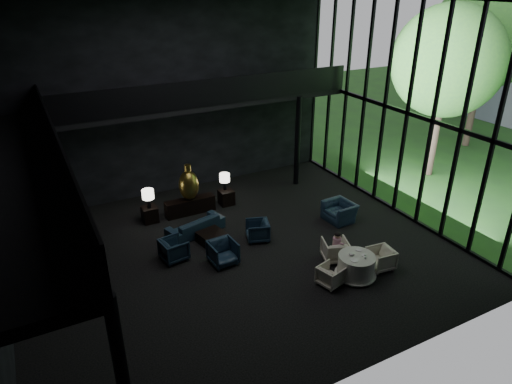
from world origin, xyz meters
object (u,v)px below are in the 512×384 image
side_table_right (226,197)px  coffee_table (212,238)px  lounge_armchair_south (223,250)px  lounge_armchair_east (258,229)px  dining_chair_west (330,275)px  bronze_urn (189,185)px  lounge_armchair_west (174,248)px  dining_chair_east (381,258)px  side_table_left (150,214)px  table_lamp_right (225,178)px  table_lamp_left (148,195)px  dining_table (356,267)px  sofa (195,222)px  console (190,206)px  child (337,241)px  window_armchair (340,208)px  dining_chair_north (335,248)px

side_table_right → coffee_table: 3.02m
lounge_armchair_south → lounge_armchair_east: bearing=21.8°
dining_chair_west → bronze_urn: bearing=3.7°
lounge_armchair_west → dining_chair_east: 6.74m
side_table_left → table_lamp_right: size_ratio=0.86×
side_table_left → table_lamp_left: 0.84m
table_lamp_left → dining_table: table_lamp_left is taller
table_lamp_left → sofa: 2.13m
table_lamp_left → lounge_armchair_west: bearing=-90.2°
console → lounge_armchair_south: size_ratio=2.05×
bronze_urn → dining_chair_east: bronze_urn is taller
dining_table → dining_chair_east: (0.99, -0.01, 0.06)m
table_lamp_right → child: 5.78m
dining_table → lounge_armchair_south: bearing=142.2°
bronze_urn → coffee_table: size_ratio=1.66×
side_table_left → dining_chair_east: (5.69, -6.50, 0.08)m
dining_chair_east → window_armchair: bearing=171.9°
side_table_right → lounge_armchair_west: (-3.21, -2.90, 0.13)m
side_table_right → table_lamp_left: bearing=-179.5°
table_lamp_left → side_table_right: (3.20, 0.03, -0.84)m
side_table_right → lounge_armchair_east: 3.09m
window_armchair → console: bearing=-127.6°
table_lamp_left → coffee_table: (1.51, -2.48, -0.95)m
lounge_armchair_east → dining_chair_east: size_ratio=1.06×
window_armchair → child: child is taller
table_lamp_right → bronze_urn: bearing=-173.3°
table_lamp_left → side_table_right: table_lamp_left is taller
bronze_urn → coffee_table: 2.65m
bronze_urn → lounge_armchair_south: bearing=-94.0°
lounge_armchair_east → dining_table: size_ratio=0.63×
window_armchair → bronze_urn: bearing=-127.5°
dining_table → child: bearing=90.2°
coffee_table → side_table_right: bearing=55.9°
lounge_armchair_south → table_lamp_right: bearing=61.8°
side_table_left → dining_table: (4.70, -6.50, 0.02)m
sofa → dining_chair_north: 5.14m
sofa → coffee_table: size_ratio=2.56×
side_table_left → lounge_armchair_west: (-0.01, -2.92, 0.13)m
console → table_lamp_left: 1.80m
side_table_left → lounge_armchair_east: bearing=-45.7°
side_table_right → bronze_urn: bearing=-177.2°
table_lamp_right → lounge_armchair_east: (-0.18, -3.19, -0.71)m
lounge_armchair_west → window_armchair: size_ratio=0.74×
side_table_left → lounge_armchair_west: size_ratio=0.69×
console → side_table_left: size_ratio=3.26×
table_lamp_left → dining_chair_west: bearing=-59.6°
sofa → lounge_armchair_east: sofa is taller
table_lamp_left → dining_chair_east: bearing=-48.6°
table_lamp_right → lounge_armchair_south: (-1.87, -3.97, -0.64)m
side_table_left → dining_table: dining_table is taller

